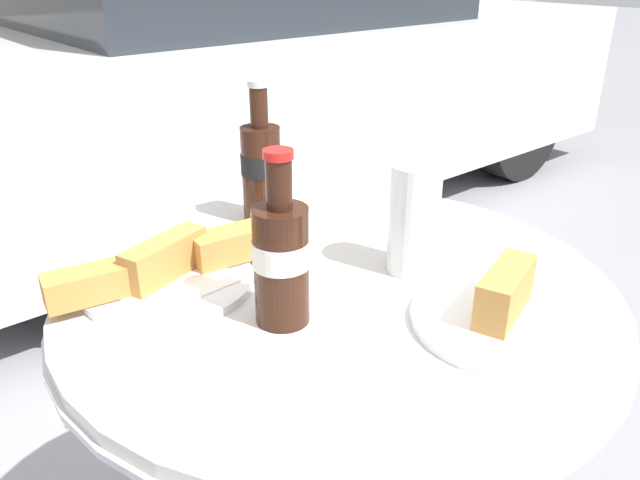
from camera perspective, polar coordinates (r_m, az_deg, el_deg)
name	(u,v)px	position (r m, az deg, el deg)	size (l,w,h in m)	color
bistro_table	(336,379)	(0.96, 1.51, -12.57)	(0.78, 0.78, 0.77)	#B7B7BC
cola_bottle_left	(261,168)	(1.04, -5.39, 6.57)	(0.07, 0.07, 0.24)	#33190F
cola_bottle_right	(281,258)	(0.74, -3.57, -1.62)	(0.07, 0.07, 0.22)	#33190F
drinking_glass	(413,224)	(0.88, 8.53, 1.50)	(0.07, 0.07, 0.16)	black
lunch_plate_near	(170,271)	(0.87, -13.58, -2.73)	(0.33, 0.23, 0.07)	white
lunch_plate_far	(506,312)	(0.80, 16.64, -6.34)	(0.23, 0.23, 0.07)	white
parked_car	(259,66)	(3.28, -5.64, 15.55)	(3.83, 1.68, 1.43)	silver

